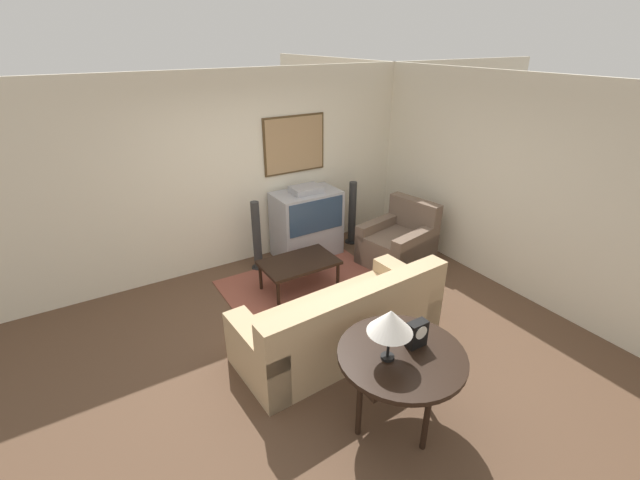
{
  "coord_description": "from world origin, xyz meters",
  "views": [
    {
      "loc": [
        -2.12,
        -3.37,
        3.07
      ],
      "look_at": [
        0.42,
        0.74,
        0.75
      ],
      "focal_mm": 24.0,
      "sensor_mm": 36.0,
      "label": 1
    }
  ],
  "objects_px": {
    "tv": "(307,223)",
    "coffee_table": "(299,264)",
    "console_table": "(402,360)",
    "table_lamp": "(390,322)",
    "couch": "(342,323)",
    "speaker_tower_right": "(352,215)",
    "mantel_clock": "(417,334)",
    "speaker_tower_left": "(257,238)",
    "armchair": "(398,243)"
  },
  "relations": [
    {
      "from": "tv",
      "to": "coffee_table",
      "type": "relative_size",
      "value": 1.13
    },
    {
      "from": "tv",
      "to": "coffee_table",
      "type": "height_order",
      "value": "tv"
    },
    {
      "from": "console_table",
      "to": "table_lamp",
      "type": "distance_m",
      "value": 0.44
    },
    {
      "from": "couch",
      "to": "speaker_tower_right",
      "type": "bearing_deg",
      "value": -130.88
    },
    {
      "from": "mantel_clock",
      "to": "speaker_tower_left",
      "type": "xyz_separation_m",
      "value": [
        -0.06,
        3.12,
        -0.37
      ]
    },
    {
      "from": "speaker_tower_right",
      "to": "tv",
      "type": "bearing_deg",
      "value": 178.72
    },
    {
      "from": "table_lamp",
      "to": "console_table",
      "type": "bearing_deg",
      "value": -7.95
    },
    {
      "from": "tv",
      "to": "couch",
      "type": "bearing_deg",
      "value": -110.44
    },
    {
      "from": "table_lamp",
      "to": "tv",
      "type": "bearing_deg",
      "value": 71.23
    },
    {
      "from": "speaker_tower_left",
      "to": "console_table",
      "type": "bearing_deg",
      "value": -91.85
    },
    {
      "from": "console_table",
      "to": "speaker_tower_right",
      "type": "relative_size",
      "value": 1.03
    },
    {
      "from": "coffee_table",
      "to": "speaker_tower_left",
      "type": "relative_size",
      "value": 0.95
    },
    {
      "from": "armchair",
      "to": "coffee_table",
      "type": "bearing_deg",
      "value": -104.07
    },
    {
      "from": "armchair",
      "to": "speaker_tower_left",
      "type": "xyz_separation_m",
      "value": [
        -1.85,
        0.91,
        0.18
      ]
    },
    {
      "from": "table_lamp",
      "to": "mantel_clock",
      "type": "distance_m",
      "value": 0.38
    },
    {
      "from": "couch",
      "to": "mantel_clock",
      "type": "relative_size",
      "value": 9.74
    },
    {
      "from": "couch",
      "to": "speaker_tower_left",
      "type": "relative_size",
      "value": 2.21
    },
    {
      "from": "couch",
      "to": "console_table",
      "type": "xyz_separation_m",
      "value": [
        -0.15,
        -1.06,
        0.36
      ]
    },
    {
      "from": "tv",
      "to": "table_lamp",
      "type": "relative_size",
      "value": 2.4
    },
    {
      "from": "console_table",
      "to": "mantel_clock",
      "type": "relative_size",
      "value": 4.53
    },
    {
      "from": "couch",
      "to": "coffee_table",
      "type": "bearing_deg",
      "value": -101.23
    },
    {
      "from": "couch",
      "to": "coffee_table",
      "type": "height_order",
      "value": "couch"
    },
    {
      "from": "console_table",
      "to": "coffee_table",
      "type": "bearing_deg",
      "value": 82.06
    },
    {
      "from": "armchair",
      "to": "table_lamp",
      "type": "distance_m",
      "value": 3.14
    },
    {
      "from": "armchair",
      "to": "console_table",
      "type": "distance_m",
      "value": 2.99
    },
    {
      "from": "tv",
      "to": "speaker_tower_left",
      "type": "relative_size",
      "value": 1.07
    },
    {
      "from": "couch",
      "to": "table_lamp",
      "type": "distance_m",
      "value": 1.34
    },
    {
      "from": "tv",
      "to": "couch",
      "type": "xyz_separation_m",
      "value": [
        -0.78,
        -2.1,
        -0.21
      ]
    },
    {
      "from": "table_lamp",
      "to": "mantel_clock",
      "type": "bearing_deg",
      "value": -0.21
    },
    {
      "from": "coffee_table",
      "to": "console_table",
      "type": "height_order",
      "value": "console_table"
    },
    {
      "from": "table_lamp",
      "to": "speaker_tower_left",
      "type": "xyz_separation_m",
      "value": [
        0.24,
        3.12,
        -0.61
      ]
    },
    {
      "from": "couch",
      "to": "mantel_clock",
      "type": "distance_m",
      "value": 1.18
    },
    {
      "from": "console_table",
      "to": "armchair",
      "type": "bearing_deg",
      "value": 48.91
    },
    {
      "from": "armchair",
      "to": "table_lamp",
      "type": "bearing_deg",
      "value": -54.29
    },
    {
      "from": "tv",
      "to": "mantel_clock",
      "type": "relative_size",
      "value": 4.71
    },
    {
      "from": "speaker_tower_left",
      "to": "speaker_tower_right",
      "type": "relative_size",
      "value": 1.0
    },
    {
      "from": "couch",
      "to": "armchair",
      "type": "xyz_separation_m",
      "value": [
        1.8,
        1.17,
        -0.01
      ]
    },
    {
      "from": "console_table",
      "to": "table_lamp",
      "type": "bearing_deg",
      "value": 172.05
    },
    {
      "from": "mantel_clock",
      "to": "speaker_tower_left",
      "type": "relative_size",
      "value": 0.23
    },
    {
      "from": "mantel_clock",
      "to": "console_table",
      "type": "bearing_deg",
      "value": -173.48
    },
    {
      "from": "couch",
      "to": "speaker_tower_right",
      "type": "height_order",
      "value": "speaker_tower_right"
    },
    {
      "from": "armchair",
      "to": "couch",
      "type": "bearing_deg",
      "value": -67.92
    },
    {
      "from": "armchair",
      "to": "coffee_table",
      "type": "relative_size",
      "value": 1.1
    },
    {
      "from": "couch",
      "to": "mantel_clock",
      "type": "xyz_separation_m",
      "value": [
        0.02,
        -1.04,
        0.55
      ]
    },
    {
      "from": "coffee_table",
      "to": "mantel_clock",
      "type": "distance_m",
      "value": 2.36
    },
    {
      "from": "coffee_table",
      "to": "console_table",
      "type": "xyz_separation_m",
      "value": [
        -0.32,
        -2.32,
        0.29
      ]
    },
    {
      "from": "speaker_tower_right",
      "to": "console_table",
      "type": "bearing_deg",
      "value": -119.17
    },
    {
      "from": "table_lamp",
      "to": "mantel_clock",
      "type": "height_order",
      "value": "table_lamp"
    },
    {
      "from": "armchair",
      "to": "speaker_tower_left",
      "type": "distance_m",
      "value": 2.07
    },
    {
      "from": "couch",
      "to": "coffee_table",
      "type": "distance_m",
      "value": 1.28
    }
  ]
}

